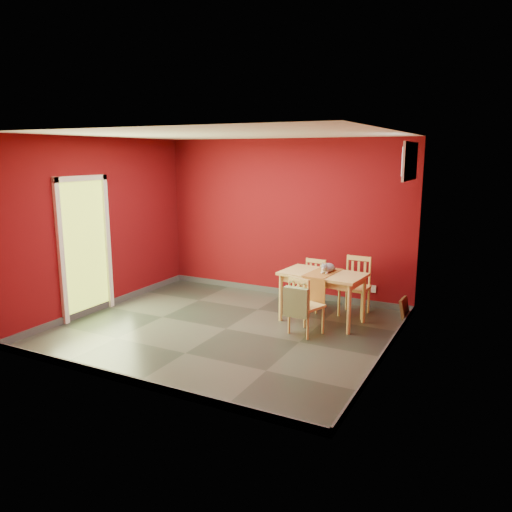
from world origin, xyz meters
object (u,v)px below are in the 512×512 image
at_px(chair_far_left, 312,284).
at_px(dining_table, 323,279).
at_px(chair_near, 305,305).
at_px(picture_frame, 405,310).
at_px(cat, 328,266).
at_px(chair_far_right, 355,285).
at_px(tote_bag, 296,302).

bearing_deg(chair_far_left, dining_table, -56.27).
relative_size(chair_near, picture_frame, 2.37).
distance_m(chair_far_left, picture_frame, 1.46).
relative_size(chair_far_left, cat, 2.18).
bearing_deg(chair_far_right, picture_frame, 0.39).
distance_m(chair_far_right, picture_frame, 0.81).
height_order(dining_table, tote_bag, tote_bag).
xyz_separation_m(dining_table, cat, (0.05, 0.07, 0.18)).
bearing_deg(chair_far_right, cat, -118.13).
height_order(chair_near, picture_frame, chair_near).
distance_m(dining_table, cat, 0.20).
bearing_deg(chair_near, tote_bag, -101.33).
bearing_deg(chair_far_left, picture_frame, 2.62).
bearing_deg(cat, chair_near, -80.53).
distance_m(chair_near, picture_frame, 1.67).
relative_size(chair_far_left, picture_frame, 2.27).
height_order(cat, picture_frame, cat).
bearing_deg(chair_near, dining_table, 86.66).
xyz_separation_m(chair_far_right, chair_near, (-0.36, -1.20, -0.03)).
height_order(chair_far_left, cat, cat).
xyz_separation_m(chair_far_left, picture_frame, (1.44, 0.07, -0.23)).
height_order(tote_bag, picture_frame, tote_bag).
bearing_deg(chair_near, cat, 82.93).
bearing_deg(chair_far_left, chair_far_right, 5.08).
height_order(chair_far_right, chair_near, chair_far_right).
bearing_deg(chair_far_right, chair_far_left, -174.92).
bearing_deg(cat, dining_table, -106.85).
height_order(chair_near, cat, cat).
relative_size(chair_far_right, tote_bag, 1.89).
height_order(dining_table, chair_far_left, chair_far_left).
relative_size(chair_far_left, chair_near, 0.96).
bearing_deg(chair_far_left, tote_bag, -78.21).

